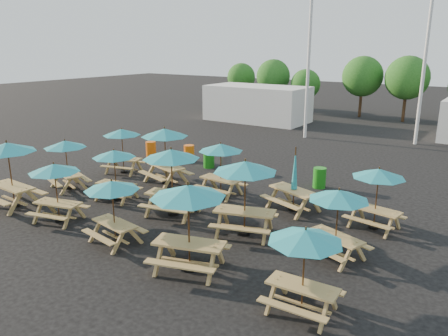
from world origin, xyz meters
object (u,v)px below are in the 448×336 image
Objects in this scene: picnic_unit_5 at (165,136)px; waste_bin_3 at (226,161)px; picnic_unit_1 at (65,147)px; picnic_unit_8 at (221,151)px; picnic_unit_2 at (122,135)px; picnic_unit_7 at (171,159)px; waste_bin_1 at (189,153)px; picnic_unit_14 at (378,177)px; picnic_unit_11 at (294,185)px; picnic_unit_12 at (305,242)px; picnic_unit_4 at (114,157)px; picnic_unit_10 at (245,172)px; picnic_unit_13 at (339,200)px; waste_bin_4 at (319,178)px; waste_bin_2 at (209,159)px; picnic_unit_6 at (112,190)px; picnic_unit_9 at (188,197)px; waste_bin_0 at (151,150)px; picnic_unit_3 at (54,172)px; picnic_unit_0 at (8,152)px.

picnic_unit_5 is 3.85m from waste_bin_3.
picnic_unit_8 reaches higher than picnic_unit_1.
picnic_unit_1 is 3.05m from picnic_unit_2.
picnic_unit_7 reaches higher than waste_bin_1.
picnic_unit_5 is 1.20× the size of picnic_unit_14.
waste_bin_3 is at bearing 94.01° from picnic_unit_7.
picnic_unit_7 is at bearing -121.23° from picnic_unit_11.
picnic_unit_12 is at bearing -47.83° from waste_bin_3.
picnic_unit_1 reaches higher than picnic_unit_4.
picnic_unit_5 is at bearing 137.19° from picnic_unit_10.
picnic_unit_13 is 2.47× the size of waste_bin_4.
picnic_unit_4 is 6.03m from waste_bin_2.
picnic_unit_4 is (2.62, -2.85, -0.10)m from picnic_unit_2.
picnic_unit_8 is 6.37m from picnic_unit_13.
picnic_unit_12 reaches higher than waste_bin_3.
picnic_unit_2 is 7.92m from picnic_unit_6.
picnic_unit_9 is 2.87× the size of waste_bin_0.
picnic_unit_4 is 2.75m from picnic_unit_5.
picnic_unit_11 is at bearing 64.96° from picnic_unit_10.
picnic_unit_13 is at bearing 26.70° from picnic_unit_9.
waste_bin_3 is at bearing -4.96° from waste_bin_1.
picnic_unit_12 is (3.34, -0.10, -0.33)m from picnic_unit_9.
picnic_unit_3 is 2.38× the size of waste_bin_0.
picnic_unit_12 is (9.06, -5.60, -0.36)m from picnic_unit_5.
picnic_unit_7 is at bearing -146.20° from picnic_unit_14.
waste_bin_2 is 5.82m from waste_bin_4.
picnic_unit_4 is 0.83× the size of picnic_unit_7.
picnic_unit_14 reaches higher than picnic_unit_6.
picnic_unit_13 is (11.64, 0.30, -0.04)m from picnic_unit_1.
picnic_unit_8 is at bearing -59.38° from waste_bin_3.
picnic_unit_11 is (8.92, 5.59, -1.15)m from picnic_unit_0.
picnic_unit_10 is 2.91× the size of waste_bin_4.
picnic_unit_7 is (2.89, 2.68, 0.32)m from picnic_unit_3.
waste_bin_3 is at bearing 161.66° from picnic_unit_13.
picnic_unit_2 is at bearing 91.98° from picnic_unit_0.
picnic_unit_12 is 14.05m from waste_bin_1.
picnic_unit_8 is 0.90× the size of picnic_unit_11.
picnic_unit_7 is at bearing 21.27° from picnic_unit_1.
waste_bin_2 is at bearing 73.71° from picnic_unit_0.
picnic_unit_0 is at bearing -68.92° from picnic_unit_1.
picnic_unit_13 is 2.78m from picnic_unit_14.
picnic_unit_6 is 0.93× the size of picnic_unit_8.
waste_bin_0 is 1.00× the size of waste_bin_4.
picnic_unit_4 is 0.84× the size of picnic_unit_11.
picnic_unit_5 is at bearing 76.43° from picnic_unit_4.
picnic_unit_9 is (2.79, -5.53, 0.24)m from picnic_unit_8.
picnic_unit_0 reaches higher than waste_bin_4.
picnic_unit_2 is 6.21m from picnic_unit_7.
picnic_unit_11 reaches higher than picnic_unit_14.
picnic_unit_0 is 13.13m from picnic_unit_14.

